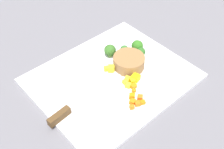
{
  "coord_description": "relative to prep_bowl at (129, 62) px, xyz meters",
  "views": [
    {
      "loc": [
        -0.42,
        -0.48,
        0.65
      ],
      "look_at": [
        0.0,
        0.0,
        0.02
      ],
      "focal_mm": 45.91,
      "sensor_mm": 36.0,
      "label": 1
    }
  ],
  "objects": [
    {
      "name": "pepper_dice_2",
      "position": [
        -0.04,
        -0.06,
        -0.01
      ],
      "size": [
        0.02,
        0.02,
        0.02
      ],
      "primitive_type": "cube",
      "rotation": [
        0.0,
        0.0,
        2.78
      ],
      "color": "yellow",
      "rests_on": "cutting_board"
    },
    {
      "name": "carrot_dice_7",
      "position": [
        -0.09,
        -0.1,
        -0.01
      ],
      "size": [
        0.02,
        0.02,
        0.02
      ],
      "primitive_type": "cube",
      "rotation": [
        0.0,
        0.0,
        0.74
      ],
      "color": "orange",
      "rests_on": "cutting_board"
    },
    {
      "name": "carrot_dice_3",
      "position": [
        -0.11,
        -0.13,
        -0.01
      ],
      "size": [
        0.02,
        0.02,
        0.01
      ],
      "primitive_type": "cube",
      "rotation": [
        0.0,
        0.0,
        1.03
      ],
      "color": "orange",
      "rests_on": "cutting_board"
    },
    {
      "name": "pepper_dice_5",
      "position": [
        -0.06,
        -0.06,
        -0.01
      ],
      "size": [
        0.02,
        0.02,
        0.01
      ],
      "primitive_type": "cube",
      "rotation": [
        0.0,
        0.0,
        1.97
      ],
      "color": "yellow",
      "rests_on": "cutting_board"
    },
    {
      "name": "pepper_dice_6",
      "position": [
        -0.05,
        -0.04,
        -0.01
      ],
      "size": [
        0.02,
        0.02,
        0.01
      ],
      "primitive_type": "cube",
      "rotation": [
        0.0,
        0.0,
        1.99
      ],
      "color": "yellow",
      "rests_on": "cutting_board"
    },
    {
      "name": "broccoli_floret_3",
      "position": [
        0.08,
        0.04,
        0.0
      ],
      "size": [
        0.04,
        0.04,
        0.04
      ],
      "color": "#84C35C",
      "rests_on": "cutting_board"
    },
    {
      "name": "carrot_dice_5",
      "position": [
        -0.1,
        -0.12,
        -0.01
      ],
      "size": [
        0.02,
        0.02,
        0.01
      ],
      "primitive_type": "cube",
      "rotation": [
        0.0,
        0.0,
        0.25
      ],
      "color": "orange",
      "rests_on": "cutting_board"
    },
    {
      "name": "prep_bowl",
      "position": [
        0.0,
        0.0,
        0.0
      ],
      "size": [
        0.1,
        0.1,
        0.04
      ],
      "primitive_type": "cylinder",
      "color": "olive",
      "rests_on": "cutting_board"
    },
    {
      "name": "cutting_board",
      "position": [
        -0.07,
        0.0,
        -0.03
      ],
      "size": [
        0.47,
        0.39,
        0.01
      ],
      "primitive_type": "cube",
      "color": "white",
      "rests_on": "ground_plane"
    },
    {
      "name": "broccoli_floret_1",
      "position": [
        -0.01,
        0.08,
        0.0
      ],
      "size": [
        0.04,
        0.04,
        0.04
      ],
      "color": "#94BB57",
      "rests_on": "cutting_board"
    },
    {
      "name": "carrot_dice_2",
      "position": [
        -0.07,
        -0.12,
        -0.01
      ],
      "size": [
        0.02,
        0.02,
        0.01
      ],
      "primitive_type": "cube",
      "rotation": [
        0.0,
        0.0,
        0.73
      ],
      "color": "orange",
      "rests_on": "cutting_board"
    },
    {
      "name": "pepper_dice_3",
      "position": [
        -0.06,
        0.02,
        -0.01
      ],
      "size": [
        0.03,
        0.03,
        0.02
      ],
      "primitive_type": "cube",
      "rotation": [
        0.0,
        0.0,
        2.39
      ],
      "color": "yellow",
      "rests_on": "cutting_board"
    },
    {
      "name": "broccoli_floret_2",
      "position": [
        0.03,
        0.06,
        -0.0
      ],
      "size": [
        0.03,
        0.03,
        0.03
      ],
      "color": "#86C161",
      "rests_on": "cutting_board"
    },
    {
      "name": "carrot_dice_1",
      "position": [
        -0.05,
        -0.06,
        -0.02
      ],
      "size": [
        0.01,
        0.01,
        0.01
      ],
      "primitive_type": "cube",
      "rotation": [
        0.0,
        0.0,
        1.63
      ],
      "color": "orange",
      "rests_on": "cutting_board"
    },
    {
      "name": "carrot_dice_0",
      "position": [
        -0.09,
        -0.13,
        -0.01
      ],
      "size": [
        0.02,
        0.02,
        0.01
      ],
      "primitive_type": "cube",
      "rotation": [
        0.0,
        0.0,
        2.62
      ],
      "color": "orange",
      "rests_on": "cutting_board"
    },
    {
      "name": "carrot_dice_4",
      "position": [
        -0.08,
        -0.14,
        -0.01
      ],
      "size": [
        0.02,
        0.02,
        0.01
      ],
      "primitive_type": "cube",
      "rotation": [
        0.0,
        0.0,
        2.7
      ],
      "color": "orange",
      "rests_on": "cutting_board"
    },
    {
      "name": "carrot_dice_8",
      "position": [
        -0.07,
        -0.09,
        -0.01
      ],
      "size": [
        0.01,
        0.01,
        0.01
      ],
      "primitive_type": "cube",
      "rotation": [
        0.0,
        0.0,
        1.82
      ],
      "color": "orange",
      "rests_on": "cutting_board"
    },
    {
      "name": "broccoli_floret_0",
      "position": [
        0.06,
        0.01,
        0.0
      ],
      "size": [
        0.03,
        0.03,
        0.04
      ],
      "color": "#84B256",
      "rests_on": "cutting_board"
    },
    {
      "name": "pepper_dice_0",
      "position": [
        -0.06,
        -0.05,
        -0.01
      ],
      "size": [
        0.02,
        0.02,
        0.01
      ],
      "primitive_type": "cube",
      "rotation": [
        0.0,
        0.0,
        3.05
      ],
      "color": "gold",
      "rests_on": "cutting_board"
    },
    {
      "name": "ground_plane",
      "position": [
        -0.07,
        0.0,
        -0.03
      ],
      "size": [
        4.0,
        4.0,
        0.0
      ],
      "primitive_type": "plane",
      "color": "slate"
    },
    {
      "name": "chef_knife",
      "position": [
        -0.24,
        -0.02,
        -0.01
      ],
      "size": [
        0.3,
        0.05,
        0.02
      ],
      "rotation": [
        0.0,
        0.0,
        0.1
      ],
      "color": "silver",
      "rests_on": "cutting_board"
    },
    {
      "name": "pepper_dice_4",
      "position": [
        -0.03,
        -0.06,
        -0.01
      ],
      "size": [
        0.03,
        0.03,
        0.02
      ],
      "primitive_type": "cube",
      "rotation": [
        0.0,
        0.0,
        1.84
      ],
      "color": "yellow",
      "rests_on": "cutting_board"
    },
    {
      "name": "pepper_dice_1",
      "position": [
        -0.07,
        0.04,
        -0.01
      ],
      "size": [
        0.02,
        0.02,
        0.01
      ],
      "primitive_type": "cube",
      "rotation": [
        0.0,
        0.0,
        2.68
      ],
      "color": "yellow",
      "rests_on": "cutting_board"
    },
    {
      "name": "carrot_dice_6",
      "position": [
        -0.06,
        -0.08,
        -0.01
      ],
      "size": [
        0.02,
        0.02,
        0.01
      ],
      "primitive_type": "cube",
      "rotation": [
        0.0,
        0.0,
        1.65
      ],
      "color": "orange",
      "rests_on": "cutting_board"
    }
  ]
}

